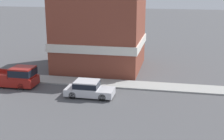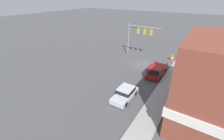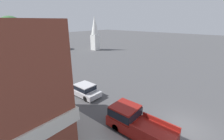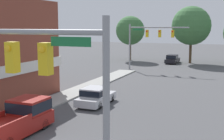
# 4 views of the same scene
# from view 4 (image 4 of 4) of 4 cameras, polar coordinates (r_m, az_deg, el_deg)

# --- Properties ---
(near_signal_assembly) EXTENTS (6.63, 0.49, 6.80)m
(near_signal_assembly) POSITION_cam_4_polar(r_m,az_deg,el_deg) (10.43, -12.46, -0.53)
(near_signal_assembly) COLOR gray
(near_signal_assembly) RESTS_ON ground
(far_signal_assembly) EXTENTS (8.66, 0.49, 6.68)m
(far_signal_assembly) POSITION_cam_4_polar(r_m,az_deg,el_deg) (45.22, 6.88, 6.19)
(far_signal_assembly) COLOR gray
(far_signal_assembly) RESTS_ON ground
(car_lead) EXTENTS (1.90, 4.31, 1.46)m
(car_lead) POSITION_cam_4_polar(r_m,az_deg,el_deg) (25.72, -3.02, -4.72)
(car_lead) COLOR black
(car_lead) RESTS_ON ground
(car_distant) EXTENTS (1.81, 4.72, 1.47)m
(car_distant) POSITION_cam_4_polar(r_m,az_deg,el_deg) (54.71, 10.98, 2.03)
(car_distant) COLOR black
(car_distant) RESTS_ON ground
(pickup_truck_parked) EXTENTS (2.11, 5.40, 1.97)m
(pickup_truck_parked) POSITION_cam_4_polar(r_m,az_deg,el_deg) (19.88, -16.46, -8.36)
(pickup_truck_parked) COLOR black
(pickup_truck_parked) RESTS_ON ground
(backdrop_tree_left_far) EXTENTS (5.32, 5.32, 8.19)m
(backdrop_tree_left_far) POSITION_cam_4_polar(r_m,az_deg,el_deg) (58.07, 3.35, 7.22)
(backdrop_tree_left_far) COLOR #4C3823
(backdrop_tree_left_far) RESTS_ON ground
(backdrop_tree_left_mid) EXTENTS (6.61, 6.61, 9.73)m
(backdrop_tree_left_mid) POSITION_cam_4_polar(r_m,az_deg,el_deg) (55.21, 14.30, 7.86)
(backdrop_tree_left_mid) COLOR #4C3823
(backdrop_tree_left_mid) RESTS_ON ground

